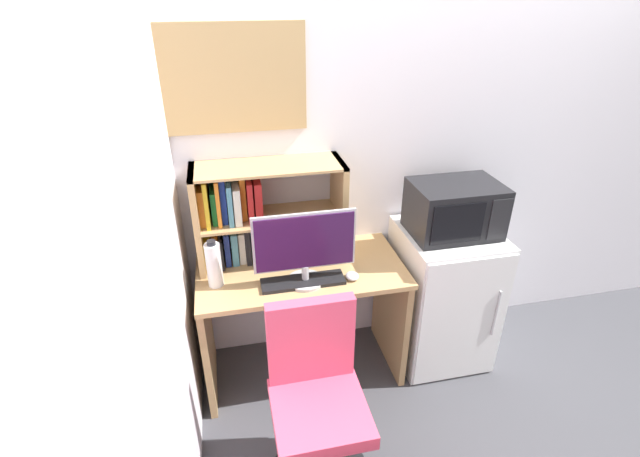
{
  "coord_description": "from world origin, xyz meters",
  "views": [
    {
      "loc": [
        -1.34,
        -2.39,
        2.13
      ],
      "look_at": [
        -0.89,
        -0.32,
        0.99
      ],
      "focal_mm": 26.02,
      "sensor_mm": 36.0,
      "label": 1
    }
  ],
  "objects_px": {
    "water_bottle": "(214,264)",
    "mini_fridge": "(442,295)",
    "monitor": "(305,246)",
    "desk_chair": "(317,410)",
    "hutch_bookshelf": "(247,212)",
    "keyboard": "(303,282)",
    "microwave": "(455,209)",
    "computer_mouse": "(352,276)",
    "wall_corkboard": "(234,79)"
  },
  "relations": [
    {
      "from": "monitor",
      "to": "wall_corkboard",
      "type": "xyz_separation_m",
      "value": [
        -0.26,
        0.41,
        0.74
      ]
    },
    {
      "from": "monitor",
      "to": "keyboard",
      "type": "distance_m",
      "value": 0.21
    },
    {
      "from": "hutch_bookshelf",
      "to": "desk_chair",
      "type": "xyz_separation_m",
      "value": [
        0.21,
        -0.83,
        -0.62
      ]
    },
    {
      "from": "hutch_bookshelf",
      "to": "monitor",
      "type": "height_order",
      "value": "hutch_bookshelf"
    },
    {
      "from": "computer_mouse",
      "to": "mini_fridge",
      "type": "relative_size",
      "value": 0.09
    },
    {
      "from": "mini_fridge",
      "to": "microwave",
      "type": "height_order",
      "value": "microwave"
    },
    {
      "from": "hutch_bookshelf",
      "to": "microwave",
      "type": "height_order",
      "value": "hutch_bookshelf"
    },
    {
      "from": "water_bottle",
      "to": "mini_fridge",
      "type": "xyz_separation_m",
      "value": [
        1.33,
        0.05,
        -0.43
      ]
    },
    {
      "from": "microwave",
      "to": "water_bottle",
      "type": "bearing_deg",
      "value": -177.6
    },
    {
      "from": "hutch_bookshelf",
      "to": "water_bottle",
      "type": "distance_m",
      "value": 0.34
    },
    {
      "from": "hutch_bookshelf",
      "to": "water_bottle",
      "type": "xyz_separation_m",
      "value": [
        -0.2,
        -0.22,
        -0.17
      ]
    },
    {
      "from": "water_bottle",
      "to": "desk_chair",
      "type": "relative_size",
      "value": 0.28
    },
    {
      "from": "computer_mouse",
      "to": "wall_corkboard",
      "type": "distance_m",
      "value": 1.16
    },
    {
      "from": "keyboard",
      "to": "microwave",
      "type": "relative_size",
      "value": 0.9
    },
    {
      "from": "water_bottle",
      "to": "mini_fridge",
      "type": "distance_m",
      "value": 1.39
    },
    {
      "from": "mini_fridge",
      "to": "wall_corkboard",
      "type": "relative_size",
      "value": 1.21
    },
    {
      "from": "monitor",
      "to": "water_bottle",
      "type": "distance_m",
      "value": 0.47
    },
    {
      "from": "monitor",
      "to": "wall_corkboard",
      "type": "height_order",
      "value": "wall_corkboard"
    },
    {
      "from": "desk_chair",
      "to": "wall_corkboard",
      "type": "distance_m",
      "value": 1.62
    },
    {
      "from": "hutch_bookshelf",
      "to": "microwave",
      "type": "xyz_separation_m",
      "value": [
        1.13,
        -0.16,
        -0.02
      ]
    },
    {
      "from": "water_bottle",
      "to": "computer_mouse",
      "type": "bearing_deg",
      "value": -7.98
    },
    {
      "from": "microwave",
      "to": "monitor",
      "type": "bearing_deg",
      "value": -171.55
    },
    {
      "from": "water_bottle",
      "to": "mini_fridge",
      "type": "bearing_deg",
      "value": 2.28
    },
    {
      "from": "mini_fridge",
      "to": "desk_chair",
      "type": "distance_m",
      "value": 1.14
    },
    {
      "from": "keyboard",
      "to": "water_bottle",
      "type": "xyz_separation_m",
      "value": [
        -0.44,
        0.08,
        0.11
      ]
    },
    {
      "from": "keyboard",
      "to": "water_bottle",
      "type": "height_order",
      "value": "water_bottle"
    },
    {
      "from": "computer_mouse",
      "to": "mini_fridge",
      "type": "bearing_deg",
      "value": 13.59
    },
    {
      "from": "hutch_bookshelf",
      "to": "microwave",
      "type": "relative_size",
      "value": 1.66
    },
    {
      "from": "computer_mouse",
      "to": "wall_corkboard",
      "type": "height_order",
      "value": "wall_corkboard"
    },
    {
      "from": "hutch_bookshelf",
      "to": "monitor",
      "type": "distance_m",
      "value": 0.4
    },
    {
      "from": "monitor",
      "to": "microwave",
      "type": "height_order",
      "value": "microwave"
    },
    {
      "from": "mini_fridge",
      "to": "keyboard",
      "type": "bearing_deg",
      "value": -171.22
    },
    {
      "from": "mini_fridge",
      "to": "wall_corkboard",
      "type": "height_order",
      "value": "wall_corkboard"
    },
    {
      "from": "monitor",
      "to": "keyboard",
      "type": "xyz_separation_m",
      "value": [
        -0.01,
        -0.01,
        -0.21
      ]
    },
    {
      "from": "mini_fridge",
      "to": "computer_mouse",
      "type": "bearing_deg",
      "value": -166.41
    },
    {
      "from": "keyboard",
      "to": "microwave",
      "type": "height_order",
      "value": "microwave"
    },
    {
      "from": "keyboard",
      "to": "water_bottle",
      "type": "bearing_deg",
      "value": 169.18
    },
    {
      "from": "monitor",
      "to": "mini_fridge",
      "type": "bearing_deg",
      "value": 8.26
    },
    {
      "from": "keyboard",
      "to": "desk_chair",
      "type": "xyz_separation_m",
      "value": [
        -0.04,
        -0.53,
        -0.34
      ]
    },
    {
      "from": "desk_chair",
      "to": "wall_corkboard",
      "type": "height_order",
      "value": "wall_corkboard"
    },
    {
      "from": "microwave",
      "to": "desk_chair",
      "type": "xyz_separation_m",
      "value": [
        -0.92,
        -0.67,
        -0.6
      ]
    },
    {
      "from": "hutch_bookshelf",
      "to": "keyboard",
      "type": "xyz_separation_m",
      "value": [
        0.24,
        -0.3,
        -0.28
      ]
    },
    {
      "from": "hutch_bookshelf",
      "to": "monitor",
      "type": "bearing_deg",
      "value": -48.5
    },
    {
      "from": "water_bottle",
      "to": "wall_corkboard",
      "type": "relative_size",
      "value": 0.36
    },
    {
      "from": "water_bottle",
      "to": "hutch_bookshelf",
      "type": "bearing_deg",
      "value": 48.15
    },
    {
      "from": "keyboard",
      "to": "desk_chair",
      "type": "height_order",
      "value": "desk_chair"
    },
    {
      "from": "mini_fridge",
      "to": "monitor",
      "type": "bearing_deg",
      "value": -171.74
    },
    {
      "from": "hutch_bookshelf",
      "to": "water_bottle",
      "type": "bearing_deg",
      "value": -131.85
    },
    {
      "from": "monitor",
      "to": "mini_fridge",
      "type": "xyz_separation_m",
      "value": [
        0.87,
        0.13,
        -0.53
      ]
    },
    {
      "from": "computer_mouse",
      "to": "keyboard",
      "type": "bearing_deg",
      "value": 176.91
    }
  ]
}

